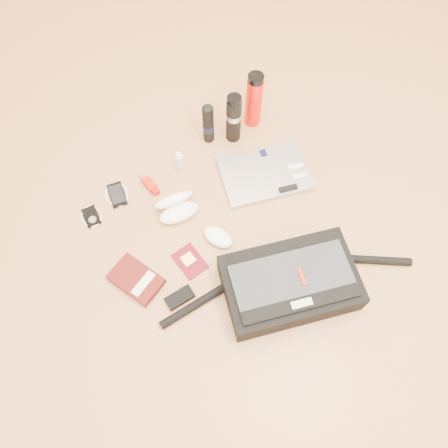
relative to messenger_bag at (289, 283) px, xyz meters
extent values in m
plane|color=#AD7448|center=(-0.05, 0.23, -0.06)|extent=(4.00, 4.00, 0.00)
cube|color=black|center=(0.00, 0.00, 0.00)|extent=(0.53, 0.42, 0.11)
cube|color=#282B2F|center=(0.00, -0.01, 0.06)|extent=(0.45, 0.33, 0.01)
cube|color=black|center=(-0.03, -0.09, 0.06)|extent=(0.40, 0.18, 0.01)
cube|color=beige|center=(-0.03, -0.09, 0.06)|extent=(0.08, 0.05, 0.02)
cube|color=#AE1605|center=(0.03, -0.02, 0.06)|extent=(0.03, 0.06, 0.02)
cylinder|color=black|center=(-0.31, 0.13, -0.04)|extent=(0.29, 0.04, 0.03)
cylinder|color=black|center=(0.33, -0.09, -0.04)|extent=(0.25, 0.20, 0.03)
cube|color=black|center=(-0.35, 0.19, -0.05)|extent=(0.10, 0.05, 0.02)
cube|color=#A6A6A8|center=(0.22, 0.44, -0.05)|extent=(0.42, 0.35, 0.02)
cube|color=black|center=(0.27, 0.53, -0.03)|extent=(0.04, 0.04, 0.00)
cube|color=silver|center=(0.34, 0.39, -0.03)|extent=(0.07, 0.04, 0.01)
cube|color=white|center=(0.33, 0.35, -0.03)|extent=(0.06, 0.04, 0.01)
cube|color=black|center=(0.25, 0.33, -0.03)|extent=(0.08, 0.04, 0.01)
cube|color=#460E0B|center=(-0.44, 0.33, -0.04)|extent=(0.18, 0.22, 0.03)
cube|color=beige|center=(-0.39, 0.35, -0.04)|extent=(0.07, 0.17, 0.03)
cube|color=beige|center=(-0.43, 0.30, -0.03)|extent=(0.11, 0.07, 0.00)
cube|color=#540615|center=(-0.24, 0.29, -0.06)|extent=(0.10, 0.13, 0.01)
cube|color=gold|center=(-0.24, 0.30, -0.05)|extent=(0.05, 0.05, 0.00)
ellipsoid|color=white|center=(-0.10, 0.31, -0.04)|extent=(0.11, 0.14, 0.04)
ellipsoid|color=white|center=(-0.17, 0.48, -0.04)|extent=(0.17, 0.10, 0.05)
ellipsoid|color=white|center=(-0.16, 0.53, -0.02)|extent=(0.17, 0.11, 0.09)
ellipsoid|color=black|center=(-0.20, 0.48, -0.03)|extent=(0.05, 0.04, 0.01)
ellipsoid|color=black|center=(-0.14, 0.47, -0.03)|extent=(0.05, 0.04, 0.01)
cylinder|color=black|center=(-0.17, 0.48, -0.03)|extent=(0.03, 0.01, 0.00)
cube|color=black|center=(-0.47, 0.67, -0.06)|extent=(0.07, 0.10, 0.01)
cylinder|color=#A3A3A6|center=(-0.47, 0.65, -0.05)|extent=(0.03, 0.03, 0.00)
torus|color=silver|center=(-0.47, 0.67, -0.05)|extent=(0.09, 0.09, 0.01)
cube|color=black|center=(-0.33, 0.70, -0.05)|extent=(0.08, 0.12, 0.01)
cube|color=black|center=(-0.33, 0.70, -0.05)|extent=(0.07, 0.10, 0.00)
torus|color=white|center=(-0.33, 0.70, -0.05)|extent=(0.11, 0.11, 0.01)
cube|color=#B41606|center=(-0.20, 0.66, -0.04)|extent=(0.04, 0.07, 0.03)
cube|color=red|center=(-0.20, 0.62, -0.04)|extent=(0.03, 0.02, 0.02)
cylinder|color=#ABABAD|center=(-0.21, 0.70, -0.04)|extent=(0.03, 0.04, 0.02)
cylinder|color=#A6D0E1|center=(-0.05, 0.67, -0.01)|extent=(0.04, 0.04, 0.09)
cylinder|color=white|center=(-0.05, 0.67, 0.04)|extent=(0.03, 0.03, 0.02)
cylinder|color=white|center=(-0.05, 0.67, 0.05)|extent=(0.02, 0.02, 0.01)
cylinder|color=black|center=(0.13, 0.73, 0.04)|extent=(0.06, 0.06, 0.19)
cylinder|color=black|center=(0.13, 0.73, 0.01)|extent=(0.06, 0.06, 0.04)
ellipsoid|color=black|center=(0.13, 0.73, 0.13)|extent=(0.06, 0.06, 0.02)
cylinder|color=black|center=(0.22, 0.68, 0.05)|extent=(0.08, 0.08, 0.22)
cylinder|color=#B5B4B7|center=(0.22, 0.68, 0.08)|extent=(0.08, 0.08, 0.03)
cylinder|color=black|center=(0.22, 0.68, 0.17)|extent=(0.08, 0.08, 0.02)
cylinder|color=red|center=(0.34, 0.71, 0.06)|extent=(0.08, 0.08, 0.24)
cylinder|color=black|center=(0.34, 0.71, 0.20)|extent=(0.08, 0.08, 0.02)
camera|label=1|loc=(-0.47, -0.29, 1.47)|focal=35.00mm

